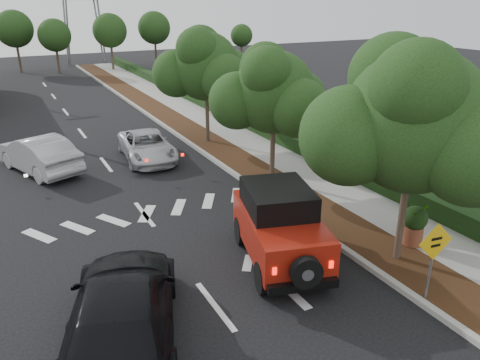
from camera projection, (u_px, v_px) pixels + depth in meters
ground at (215, 306)px, 11.68m from camera, size 120.00×120.00×0.00m
curb at (198, 149)px, 23.54m from camera, size 0.20×70.00×0.15m
planting_strip at (216, 146)px, 23.98m from camera, size 1.80×70.00×0.12m
sidewalk at (248, 142)px, 24.80m from camera, size 2.00×70.00×0.12m
hedge at (271, 132)px, 25.28m from camera, size 0.80×70.00×0.80m
transmission_tower at (88, 64)px, 53.87m from camera, size 7.00×4.00×28.00m
street_tree_near at (396, 261)px, 13.69m from camera, size 3.80×3.80×5.92m
street_tree_mid at (272, 183)px, 19.46m from camera, size 3.20×3.20×5.32m
street_tree_far at (208, 143)px, 24.82m from camera, size 3.40×3.40×5.62m
red_jeep at (278, 224)px, 13.41m from camera, size 2.92×4.56×2.23m
silver_suv_ahead at (147, 146)px, 22.07m from camera, size 2.52×4.82×1.29m
black_suv_oncoming at (123, 311)px, 10.17m from camera, size 4.07×6.15×1.66m
silver_sedan_oncoming at (38, 154)px, 20.46m from camera, size 3.32×5.18×1.61m
speed_hump_sign at (434, 251)px, 11.32m from camera, size 0.98×0.15×2.10m
terracotta_planter at (415, 222)px, 14.11m from camera, size 0.75×0.75×1.31m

